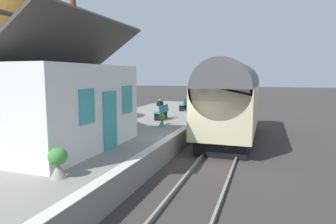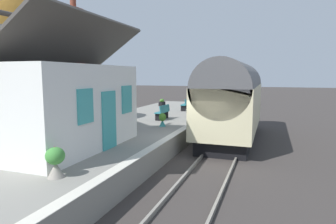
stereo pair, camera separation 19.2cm
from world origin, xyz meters
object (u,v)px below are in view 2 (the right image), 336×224
at_px(planter_edge_far, 55,162).
at_px(planter_under_sign, 118,114).
at_px(lamp_post_platform, 202,80).
at_px(station_building, 52,103).
at_px(bench_mid_platform, 163,112).
at_px(planter_bench_left, 92,117).
at_px(planter_bench_right, 162,102).
at_px(train, 232,100).
at_px(planter_edge_near, 163,120).
at_px(bench_platform_end, 186,104).
at_px(station_sign_board, 199,96).
at_px(tree_far_right, 15,31).
at_px(tree_distant, 47,69).

relative_size(planter_edge_far, planter_under_sign, 0.84).
bearing_deg(planter_edge_far, planter_under_sign, 18.47).
relative_size(planter_under_sign, lamp_post_platform, 0.31).
relative_size(station_building, bench_mid_platform, 4.23).
height_order(planter_bench_left, planter_bench_right, planter_bench_left).
xyz_separation_m(train, bench_mid_platform, (0.22, 4.12, -0.85)).
distance_m(bench_mid_platform, planter_edge_near, 2.39).
relative_size(station_building, planter_under_sign, 5.91).
relative_size(train, planter_edge_far, 10.33).
bearing_deg(bench_platform_end, planter_bench_left, 159.33).
bearing_deg(train, planter_edge_near, 121.51).
bearing_deg(train, bench_platform_end, 38.75).
height_order(station_sign_board, tree_far_right, tree_far_right).
relative_size(planter_under_sign, tree_distant, 0.17).
relative_size(planter_bench_right, tree_distant, 0.15).
distance_m(planter_bench_left, lamp_post_platform, 8.11).
height_order(planter_under_sign, lamp_post_platform, lamp_post_platform).
relative_size(bench_mid_platform, planter_bench_left, 1.67).
distance_m(planter_edge_near, lamp_post_platform, 6.04).
bearing_deg(tree_distant, train, -92.73).
bearing_deg(planter_under_sign, tree_distant, 69.88).
height_order(planter_bench_left, tree_distant, tree_distant).
bearing_deg(planter_bench_right, planter_edge_far, -168.08).
xyz_separation_m(bench_platform_end, planter_edge_far, (-15.26, -0.84, -0.05)).
relative_size(planter_bench_left, lamp_post_platform, 0.26).
bearing_deg(tree_far_right, planter_edge_near, -74.06).
bearing_deg(planter_bench_left, tree_distant, 59.86).
relative_size(lamp_post_platform, station_sign_board, 2.09).
relative_size(station_building, planter_edge_far, 7.00).
bearing_deg(station_sign_board, bench_mid_platform, 160.46).
relative_size(train, station_sign_board, 5.64).
relative_size(bench_mid_platform, planter_edge_near, 2.04).
height_order(planter_bench_left, tree_far_right, tree_far_right).
distance_m(planter_under_sign, lamp_post_platform, 6.81).
bearing_deg(station_sign_board, planter_under_sign, 151.57).
xyz_separation_m(train, station_building, (-7.44, 5.67, 0.32)).
relative_size(planter_bench_right, lamp_post_platform, 0.27).
relative_size(bench_platform_end, tree_far_right, 0.17).
height_order(bench_platform_end, planter_edge_near, bench_platform_end).
distance_m(bench_platform_end, lamp_post_platform, 2.82).
relative_size(station_building, tree_far_right, 0.73).
height_order(train, tree_far_right, tree_far_right).
xyz_separation_m(planter_edge_near, planter_under_sign, (0.09, 2.69, 0.16)).
relative_size(planter_under_sign, tree_far_right, 0.12).
xyz_separation_m(planter_bench_left, station_sign_board, (6.80, -4.26, 0.77)).
distance_m(bench_mid_platform, bench_platform_end, 4.86).
relative_size(planter_edge_far, station_sign_board, 0.55).
xyz_separation_m(train, planter_bench_right, (7.80, 7.03, -1.04)).
relative_size(planter_edge_near, planter_bench_right, 0.78).
bearing_deg(bench_platform_end, train, -141.25).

